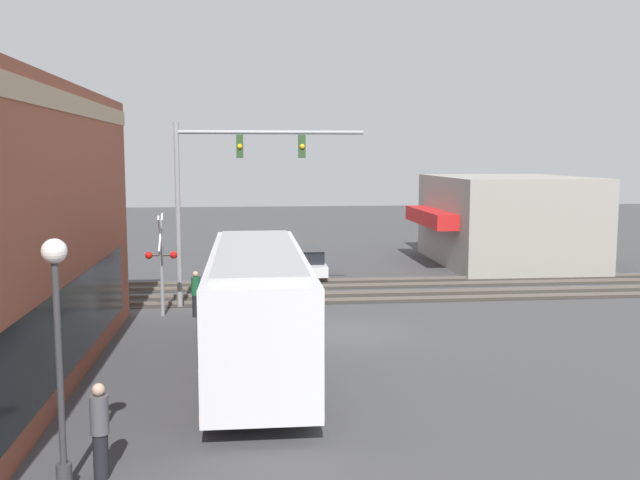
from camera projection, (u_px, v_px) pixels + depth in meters
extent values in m
plane|color=#424244|center=(340.00, 334.00, 23.94)|extent=(120.00, 120.00, 0.00)
cube|color=tan|center=(50.00, 99.00, 16.73)|extent=(18.73, 0.36, 0.50)
cube|color=black|center=(64.00, 331.00, 17.40)|extent=(15.56, 0.12, 2.20)
cube|color=gray|center=(506.00, 220.00, 39.39)|extent=(10.15, 7.46, 4.81)
cube|color=red|center=(431.00, 217.00, 38.93)|extent=(7.10, 1.20, 0.80)
cube|color=silver|center=(257.00, 304.00, 19.85)|extent=(11.09, 2.55, 2.86)
cube|color=black|center=(257.00, 288.00, 19.80)|extent=(10.86, 2.59, 1.20)
cube|color=gold|center=(258.00, 348.00, 20.00)|extent=(10.86, 2.58, 0.24)
cube|color=#A5A8AA|center=(257.00, 251.00, 19.68)|extent=(9.42, 2.17, 0.12)
cylinder|color=black|center=(256.00, 323.00, 23.32)|extent=(1.00, 2.57, 1.00)
cylinder|color=black|center=(261.00, 395.00, 16.32)|extent=(1.00, 2.57, 1.00)
cylinder|color=gray|center=(178.00, 216.00, 27.73)|extent=(0.20, 0.20, 7.26)
cylinder|color=gray|center=(271.00, 132.00, 27.72)|extent=(0.16, 7.27, 0.16)
cube|color=#284723|center=(240.00, 146.00, 27.66)|extent=(0.30, 0.27, 0.90)
sphere|color=yellow|center=(240.00, 146.00, 27.50)|extent=(0.20, 0.20, 0.20)
cube|color=#284723|center=(302.00, 147.00, 27.91)|extent=(0.30, 0.27, 0.90)
sphere|color=yellow|center=(302.00, 146.00, 27.74)|extent=(0.20, 0.20, 0.20)
cylinder|color=gray|center=(162.00, 268.00, 26.40)|extent=(0.14, 0.14, 3.60)
cube|color=white|center=(161.00, 234.00, 26.24)|extent=(1.41, 0.06, 1.41)
cube|color=white|center=(161.00, 234.00, 26.24)|extent=(1.41, 0.06, 1.41)
cylinder|color=#38383A|center=(161.00, 255.00, 26.34)|extent=(0.08, 0.90, 0.08)
sphere|color=red|center=(174.00, 255.00, 26.33)|extent=(0.28, 0.28, 0.28)
sphere|color=red|center=(149.00, 255.00, 26.24)|extent=(0.28, 0.28, 0.28)
cylinder|color=#38383A|center=(64.00, 477.00, 12.74)|extent=(0.28, 0.28, 0.50)
cylinder|color=#38383A|center=(60.00, 379.00, 12.52)|extent=(0.12, 0.12, 4.11)
sphere|color=white|center=(54.00, 251.00, 12.25)|extent=(0.44, 0.44, 0.44)
cube|color=#332D28|center=(321.00, 298.00, 29.86)|extent=(2.60, 60.00, 0.03)
cube|color=#6B6056|center=(323.00, 300.00, 29.15)|extent=(0.07, 60.00, 0.15)
cube|color=#6B6056|center=(319.00, 293.00, 30.56)|extent=(0.07, 60.00, 0.15)
cube|color=#332D28|center=(314.00, 284.00, 33.02)|extent=(2.60, 60.00, 0.03)
cube|color=#6B6056|center=(316.00, 286.00, 32.31)|extent=(0.07, 60.00, 0.15)
cube|color=#6B6056|center=(313.00, 280.00, 33.72)|extent=(0.07, 60.00, 0.15)
cube|color=silver|center=(305.00, 265.00, 35.50)|extent=(4.70, 1.80, 0.50)
cube|color=black|center=(306.00, 255.00, 35.21)|extent=(2.59, 1.62, 0.62)
cylinder|color=black|center=(303.00, 265.00, 36.97)|extent=(0.64, 1.82, 0.64)
cylinder|color=black|center=(308.00, 274.00, 34.09)|extent=(0.64, 1.82, 0.64)
cube|color=#B7B7BC|center=(252.00, 248.00, 42.24)|extent=(4.77, 1.80, 0.52)
cube|color=black|center=(252.00, 239.00, 41.93)|extent=(2.62, 1.62, 0.63)
cylinder|color=black|center=(252.00, 248.00, 43.72)|extent=(0.64, 1.82, 0.64)
cylinder|color=black|center=(252.00, 254.00, 40.80)|extent=(0.64, 1.82, 0.64)
cylinder|color=black|center=(101.00, 456.00, 13.18)|extent=(0.28, 0.28, 0.87)
cylinder|color=#4C4C51|center=(99.00, 415.00, 13.09)|extent=(0.34, 0.34, 0.72)
sphere|color=tan|center=(98.00, 390.00, 13.03)|extent=(0.23, 0.23, 0.23)
cylinder|color=black|center=(196.00, 306.00, 26.43)|extent=(0.28, 0.28, 0.82)
cylinder|color=#195933|center=(196.00, 286.00, 26.34)|extent=(0.34, 0.34, 0.68)
sphere|color=tan|center=(195.00, 274.00, 26.28)|extent=(0.22, 0.22, 0.22)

